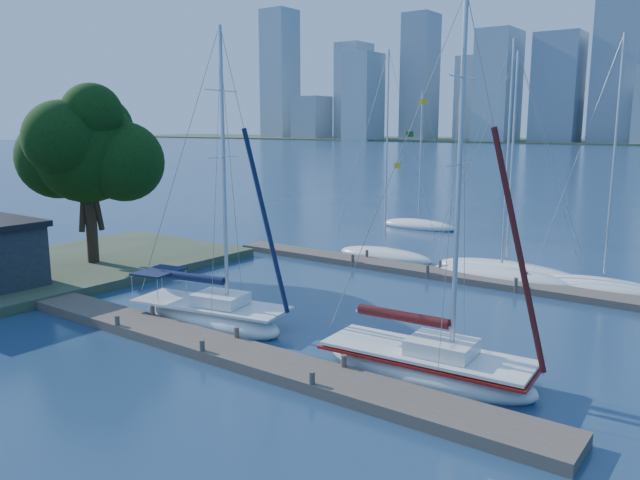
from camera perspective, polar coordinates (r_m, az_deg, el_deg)
The scene contains 12 objects.
ground at distance 24.16m, azimuth -9.10°, elevation -10.24°, with size 700.00×700.00×0.00m, color #18354D.
near_dock at distance 24.09m, azimuth -9.12°, elevation -9.79°, with size 26.00×2.00×0.40m, color #4D4339.
far_dock at distance 35.78m, azimuth 11.79°, elevation -3.18°, with size 30.00×1.80×0.36m, color #4D4339.
shore at distance 39.02m, azimuth -23.77°, elevation -2.62°, with size 12.00×22.00×0.50m, color #38472D.
tree at distance 38.43m, azimuth -20.60°, elevation 7.91°, with size 8.24×7.51×10.78m.
sailboat_navy at distance 27.46m, azimuth -10.00°, elevation -5.33°, with size 7.92×3.85×12.91m.
sailboat_maroon at distance 21.81m, azimuth 9.77°, elevation -9.56°, with size 7.86×3.05×13.01m.
bg_boat_1 at distance 40.36m, azimuth 5.95°, elevation -1.35°, with size 6.98×4.16×13.34m.
bg_boat_2 at distance 37.28m, azimuth 16.64°, elevation -2.70°, with size 8.60×3.57×12.81m.
bg_boat_3 at distance 35.93m, azimuth 16.24°, elevation -3.19°, with size 8.38×3.54×13.27m.
bg_boat_4 at distance 35.22m, azimuth 24.46°, elevation -3.98°, with size 7.20×4.27×13.20m.
bg_boat_6 at distance 52.76m, azimuth 8.99°, elevation 1.36°, with size 6.70×2.59×11.49m.
Camera 1 is at (16.20, -15.78, 8.49)m, focal length 35.00 mm.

